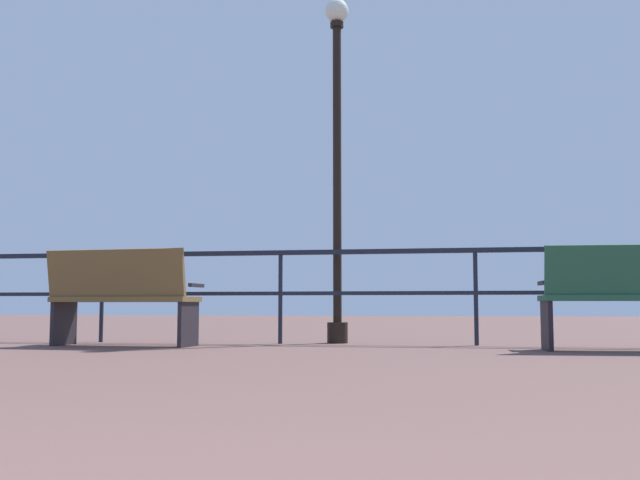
% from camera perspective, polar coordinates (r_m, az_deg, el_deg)
% --- Properties ---
extents(pier_railing, '(22.23, 0.05, 0.98)m').
position_cam_1_polar(pier_railing, '(7.65, 4.32, -2.60)').
color(pier_railing, black).
rests_on(pier_railing, ground_plane).
extents(bench_near_left, '(1.47, 0.71, 0.94)m').
position_cam_1_polar(bench_near_left, '(7.53, -15.09, -3.99)').
color(bench_near_left, brown).
rests_on(bench_near_left, ground_plane).
extents(bench_near_right, '(1.60, 0.67, 0.92)m').
position_cam_1_polar(bench_near_right, '(7.00, 23.18, -3.66)').
color(bench_near_right, '#23543A').
rests_on(bench_near_right, ground_plane).
extents(lamppost_center, '(0.26, 0.26, 3.88)m').
position_cam_1_polar(lamppost_center, '(8.11, 1.33, 7.43)').
color(lamppost_center, black).
rests_on(lamppost_center, ground_plane).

